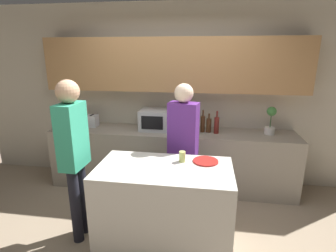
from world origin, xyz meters
name	(u,v)px	position (x,y,z in m)	size (l,w,h in m)	color
ground_plane	(153,248)	(0.00, 0.00, 0.00)	(14.00, 14.00, 0.00)	gray
back_wall	(174,84)	(0.00, 1.66, 1.54)	(6.40, 0.40, 2.70)	beige
back_counter	(171,159)	(0.00, 1.39, 0.44)	(3.60, 0.62, 0.88)	gray
kitchen_island	(164,208)	(0.12, 0.06, 0.46)	(1.33, 0.72, 0.92)	beige
microwave	(158,120)	(-0.21, 1.45, 1.03)	(0.52, 0.39, 0.30)	#B7BABC
toaster	(89,121)	(-1.30, 1.45, 0.97)	(0.26, 0.16, 0.18)	silver
potted_plant	(271,121)	(1.40, 1.45, 1.08)	(0.14, 0.14, 0.39)	silver
bottle_0	(195,125)	(0.35, 1.33, 1.00)	(0.08, 0.08, 0.32)	#194723
bottle_1	(203,124)	(0.46, 1.41, 1.01)	(0.06, 0.06, 0.33)	#472814
bottle_2	(209,125)	(0.54, 1.42, 0.99)	(0.07, 0.07, 0.28)	#472814
bottle_3	(216,125)	(0.65, 1.37, 1.01)	(0.07, 0.07, 0.33)	maroon
plate_on_island	(206,161)	(0.52, 0.26, 0.92)	(0.26, 0.26, 0.01)	red
cup_0	(182,157)	(0.28, 0.23, 0.97)	(0.07, 0.07, 0.11)	#BBC365
person_left	(183,140)	(0.24, 0.68, 0.99)	(0.37, 0.25, 1.66)	black
person_center	(74,148)	(-0.83, 0.09, 1.05)	(0.23, 0.34, 1.75)	black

